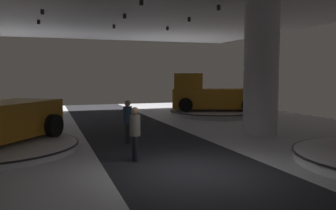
{
  "coord_description": "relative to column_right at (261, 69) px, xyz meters",
  "views": [
    {
      "loc": [
        -3.61,
        -8.32,
        2.51
      ],
      "look_at": [
        0.65,
        4.07,
        1.4
      ],
      "focal_mm": 37.83,
      "sensor_mm": 36.0,
      "label": 1
    }
  ],
  "objects": [
    {
      "name": "column_right",
      "position": [
        0.0,
        0.0,
        0.0
      ],
      "size": [
        1.45,
        1.45,
        5.5
      ],
      "color": "silver",
      "rests_on": "ground"
    },
    {
      "name": "visitor_walking_far",
      "position": [
        -5.82,
        -0.27,
        -1.84
      ],
      "size": [
        0.32,
        0.32,
        1.59
      ],
      "color": "black",
      "rests_on": "ground"
    },
    {
      "name": "ground",
      "position": [
        -4.98,
        -4.57,
        -2.77
      ],
      "size": [
        24.0,
        44.0,
        0.06
      ],
      "color": "silver"
    },
    {
      "name": "display_platform_far_right",
      "position": [
        1.35,
        6.92,
        -2.57
      ],
      "size": [
        5.68,
        5.68,
        0.32
      ],
      "color": "#B7B7BC",
      "rests_on": "ground"
    },
    {
      "name": "visitor_walking_near",
      "position": [
        -6.2,
        -2.96,
        -1.84
      ],
      "size": [
        0.32,
        0.32,
        1.59
      ],
      "color": "black",
      "rests_on": "ground"
    },
    {
      "name": "pickup_truck_far_right",
      "position": [
        1.06,
        7.03,
        -1.49
      ],
      "size": [
        5.7,
        4.14,
        2.3
      ],
      "color": "#B77519",
      "rests_on": "display_platform_far_right"
    }
  ]
}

